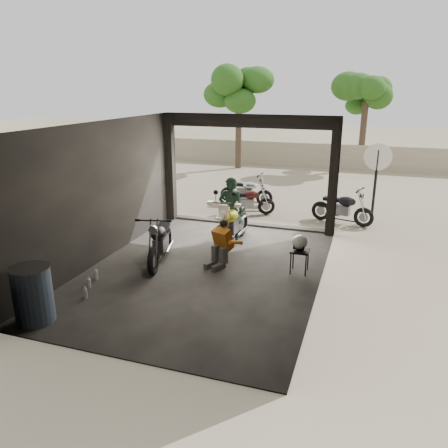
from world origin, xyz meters
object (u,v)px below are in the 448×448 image
Objects in this scene: main_bike at (232,221)px; sign_post at (377,170)px; mechanic at (220,246)px; rider at (231,210)px; outside_bike_b at (248,199)px; left_bike at (160,238)px; stool at (300,253)px; helmet at (300,242)px; oil_drum at (33,295)px; outside_bike_c at (342,206)px; outside_bike_a at (246,189)px.

sign_post is (3.39, 3.20, 0.96)m from main_bike.
main_bike reaches higher than mechanic.
outside_bike_b is at bearing -94.39° from rider.
left_bike reaches higher than stool.
mechanic is at bearing -163.13° from helmet.
oil_drum reaches higher than helmet.
left_bike is at bearing 154.08° from outside_bike_c.
outside_bike_b is at bearing 77.45° from oil_drum.
sign_post is at bearing -102.27° from outside_bike_b.
outside_bike_b is at bearing 118.53° from mechanic.
mechanic is 1.77m from helmet.
left_bike is 3.18m from stool.
outside_bike_b is at bearing -162.09° from outside_bike_a.
outside_bike_c is at bearing 82.33° from mechanic.
mechanic is at bearing 168.88° from outside_bike_b.
left_bike reaches higher than mechanic.
oil_drum is 0.43× the size of sign_post.
main_bike is 3.55× the size of stool.
sign_post is at bearing 76.85° from mechanic.
outside_bike_a is at bearing 71.62° from left_bike.
outside_bike_a is at bearing 154.63° from sign_post.
helmet is (2.29, -4.00, 0.19)m from outside_bike_b.
rider reaches higher than helmet.
outside_bike_a is 3.01× the size of stool.
outside_bike_a is at bearing 120.85° from mechanic.
rider is at bearing 167.58° from outside_bike_b.
oil_drum is at bearing -139.42° from sign_post.
outside_bike_b reaches higher than stool.
outside_bike_a is 1.22m from outside_bike_b.
outside_bike_c is 0.94× the size of rider.
left_bike is at bearing 74.82° from oil_drum.
rider is at bearing 68.46° from oil_drum.
stool is at bearing -30.03° from main_bike.
stool is (3.15, 0.41, -0.13)m from left_bike.
mechanic is (-2.36, -4.28, -0.03)m from outside_bike_c.
left_bike is 1.09× the size of outside_bike_a.
helmet is (2.01, -1.39, -0.17)m from rider.
sign_post is (1.49, 4.41, 0.90)m from helmet.
outside_bike_c is 8.86m from oil_drum.
mechanic is 1.78m from stool.
outside_bike_a is at bearing 117.26° from stool.
helmet is at bearing 134.95° from rider.
outside_bike_c reaches higher than mechanic.
rider reaches higher than stool.
left_bike reaches higher than outside_bike_a.
rider is at bearing 120.53° from mechanic.
outside_bike_b is 0.87× the size of rider.
main_bike is 1.26× the size of outside_bike_b.
rider is at bearing 152.48° from helmet.
main_bike is at bearing -169.23° from outside_bike_a.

